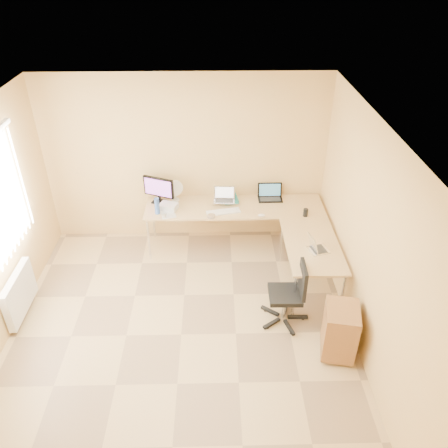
{
  "coord_description": "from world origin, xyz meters",
  "views": [
    {
      "loc": [
        0.44,
        -3.89,
        4.11
      ],
      "look_at": [
        0.55,
        1.1,
        0.9
      ],
      "focal_mm": 35.87,
      "sensor_mm": 36.0,
      "label": 1
    }
  ],
  "objects_px": {
    "desk_return": "(309,266)",
    "cabinet": "(340,330)",
    "desk_fan": "(175,191)",
    "laptop_center": "(224,195)",
    "mug": "(164,215)",
    "laptop_return": "(319,244)",
    "desk_main": "(234,227)",
    "laptop_black": "(270,193)",
    "keyboard": "(223,212)",
    "water_bottle": "(157,206)",
    "monitor": "(159,190)",
    "office_chair": "(286,289)"
  },
  "relations": [
    {
      "from": "desk_main",
      "to": "desk_return",
      "type": "distance_m",
      "value": 1.4
    },
    {
      "from": "laptop_black",
      "to": "desk_fan",
      "type": "distance_m",
      "value": 1.45
    },
    {
      "from": "desk_main",
      "to": "desk_return",
      "type": "xyz_separation_m",
      "value": [
        0.98,
        -1.0,
        0.0
      ]
    },
    {
      "from": "water_bottle",
      "to": "laptop_return",
      "type": "xyz_separation_m",
      "value": [
        2.15,
        -0.95,
        -0.03
      ]
    },
    {
      "from": "laptop_center",
      "to": "cabinet",
      "type": "height_order",
      "value": "laptop_center"
    },
    {
      "from": "water_bottle",
      "to": "laptop_return",
      "type": "distance_m",
      "value": 2.36
    },
    {
      "from": "mug",
      "to": "cabinet",
      "type": "bearing_deg",
      "value": -41.24
    },
    {
      "from": "laptop_center",
      "to": "mug",
      "type": "height_order",
      "value": "laptop_center"
    },
    {
      "from": "laptop_return",
      "to": "cabinet",
      "type": "relative_size",
      "value": 0.46
    },
    {
      "from": "laptop_black",
      "to": "keyboard",
      "type": "bearing_deg",
      "value": -153.16
    },
    {
      "from": "mug",
      "to": "laptop_return",
      "type": "distance_m",
      "value": 2.22
    },
    {
      "from": "desk_return",
      "to": "cabinet",
      "type": "distance_m",
      "value": 1.17
    },
    {
      "from": "mug",
      "to": "desk_fan",
      "type": "xyz_separation_m",
      "value": [
        0.13,
        0.5,
        0.12
      ]
    },
    {
      "from": "keyboard",
      "to": "water_bottle",
      "type": "distance_m",
      "value": 0.96
    },
    {
      "from": "desk_main",
      "to": "cabinet",
      "type": "relative_size",
      "value": 4.26
    },
    {
      "from": "water_bottle",
      "to": "keyboard",
      "type": "bearing_deg",
      "value": 0.29
    },
    {
      "from": "monitor",
      "to": "mug",
      "type": "distance_m",
      "value": 0.48
    },
    {
      "from": "cabinet",
      "to": "mug",
      "type": "bearing_deg",
      "value": 149.77
    },
    {
      "from": "desk_return",
      "to": "desk_fan",
      "type": "xyz_separation_m",
      "value": [
        -1.87,
        1.2,
        0.53
      ]
    },
    {
      "from": "laptop_center",
      "to": "monitor",
      "type": "bearing_deg",
      "value": 178.84
    },
    {
      "from": "desk_main",
      "to": "laptop_black",
      "type": "distance_m",
      "value": 0.76
    },
    {
      "from": "office_chair",
      "to": "desk_return",
      "type": "bearing_deg",
      "value": 56.69
    },
    {
      "from": "laptop_return",
      "to": "office_chair",
      "type": "bearing_deg",
      "value": 120.35
    },
    {
      "from": "keyboard",
      "to": "desk_main",
      "type": "bearing_deg",
      "value": 33.51
    },
    {
      "from": "desk_fan",
      "to": "laptop_center",
      "type": "bearing_deg",
      "value": -32.19
    },
    {
      "from": "laptop_return",
      "to": "mug",
      "type": "bearing_deg",
      "value": 52.68
    },
    {
      "from": "water_bottle",
      "to": "laptop_black",
      "type": "bearing_deg",
      "value": 12.77
    },
    {
      "from": "mug",
      "to": "laptop_return",
      "type": "bearing_deg",
      "value": -22.14
    },
    {
      "from": "laptop_return",
      "to": "cabinet",
      "type": "bearing_deg",
      "value": 169.19
    },
    {
      "from": "mug",
      "to": "desk_main",
      "type": "bearing_deg",
      "value": 16.18
    },
    {
      "from": "desk_main",
      "to": "mug",
      "type": "xyz_separation_m",
      "value": [
        -1.03,
        -0.3,
        0.41
      ]
    },
    {
      "from": "desk_return",
      "to": "mug",
      "type": "xyz_separation_m",
      "value": [
        -2.0,
        0.7,
        0.41
      ]
    },
    {
      "from": "mug",
      "to": "desk_fan",
      "type": "bearing_deg",
      "value": 75.18
    },
    {
      "from": "monitor",
      "to": "desk_fan",
      "type": "bearing_deg",
      "value": 36.8
    },
    {
      "from": "desk_main",
      "to": "water_bottle",
      "type": "distance_m",
      "value": 1.24
    },
    {
      "from": "laptop_center",
      "to": "cabinet",
      "type": "xyz_separation_m",
      "value": [
        1.26,
        -2.24,
        -0.52
      ]
    },
    {
      "from": "laptop_return",
      "to": "desk_main",
      "type": "bearing_deg",
      "value": 27.04
    },
    {
      "from": "laptop_black",
      "to": "office_chair",
      "type": "relative_size",
      "value": 0.43
    },
    {
      "from": "cabinet",
      "to": "water_bottle",
      "type": "bearing_deg",
      "value": 149.35
    },
    {
      "from": "laptop_black",
      "to": "laptop_return",
      "type": "xyz_separation_m",
      "value": [
        0.48,
        -1.33,
        -0.02
      ]
    },
    {
      "from": "desk_main",
      "to": "mug",
      "type": "relative_size",
      "value": 29.38
    },
    {
      "from": "monitor",
      "to": "cabinet",
      "type": "bearing_deg",
      "value": -22.64
    },
    {
      "from": "keyboard",
      "to": "office_chair",
      "type": "distance_m",
      "value": 1.63
    },
    {
      "from": "laptop_black",
      "to": "cabinet",
      "type": "bearing_deg",
      "value": -77.35
    },
    {
      "from": "laptop_black",
      "to": "desk_main",
      "type": "bearing_deg",
      "value": -160.62
    },
    {
      "from": "cabinet",
      "to": "desk_main",
      "type": "bearing_deg",
      "value": 128.07
    },
    {
      "from": "laptop_black",
      "to": "laptop_center",
      "type": "bearing_deg",
      "value": -170.49
    },
    {
      "from": "desk_return",
      "to": "water_bottle",
      "type": "bearing_deg",
      "value": 158.69
    },
    {
      "from": "laptop_center",
      "to": "laptop_black",
      "type": "height_order",
      "value": "laptop_center"
    },
    {
      "from": "desk_return",
      "to": "cabinet",
      "type": "bearing_deg",
      "value": -83.55
    }
  ]
}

